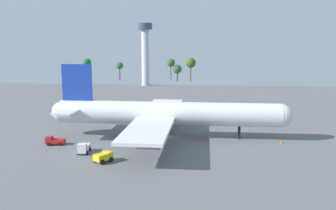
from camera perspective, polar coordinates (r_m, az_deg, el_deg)
name	(u,v)px	position (r m, az deg, el deg)	size (l,w,h in m)	color
ground_plane	(168,137)	(96.98, 0.00, -5.01)	(253.47, 253.47, 0.00)	slate
cargo_airplane	(167,114)	(95.65, -0.20, -1.36)	(63.37, 56.37, 19.08)	silver
maintenance_van	(160,113)	(123.65, -1.26, -1.31)	(3.28, 5.03, 2.50)	silver
fuel_truck	(54,141)	(93.66, -17.29, -5.33)	(4.63, 3.02, 2.06)	#B21E19
pushback_tractor	(84,148)	(84.79, -13.01, -6.54)	(2.71, 4.97, 2.50)	white
catering_truck	(103,157)	(77.62, -10.05, -7.96)	(4.02, 4.22, 2.02)	yellow
safety_cone_nose	(281,142)	(94.76, 17.26, -5.55)	(0.54, 0.54, 0.78)	orange
control_tower	(145,49)	(219.74, -3.56, 8.75)	(8.48, 8.48, 36.69)	silver
tree_line_backdrop	(158,65)	(245.55, -1.62, 6.30)	(76.71, 6.66, 15.66)	#51381E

